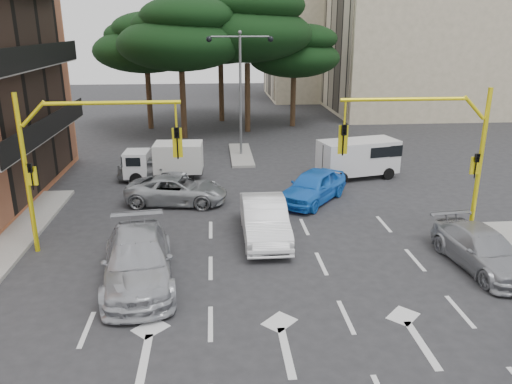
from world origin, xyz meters
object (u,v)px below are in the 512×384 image
(car_silver_cross_a, at_px, (177,190))
(car_silver_parked, at_px, (482,249))
(van_white, at_px, (358,159))
(signal_mast_left, at_px, (74,151))
(car_blue_compact, at_px, (313,186))
(car_silver_cross_b, at_px, (156,169))
(box_truck_a, at_px, (165,162))
(signal_mast_right, at_px, (438,144))
(car_white_hatch, at_px, (264,219))
(car_silver_wagon, at_px, (138,260))
(street_lamp_center, at_px, (240,72))

(car_silver_cross_a, relative_size, car_silver_parked, 1.03)
(car_silver_parked, xyz_separation_m, van_white, (-1.32, 11.28, 0.41))
(signal_mast_left, distance_m, car_blue_compact, 11.30)
(signal_mast_left, distance_m, car_silver_cross_b, 9.48)
(car_blue_compact, xyz_separation_m, van_white, (3.29, 3.85, 0.31))
(box_truck_a, bearing_deg, signal_mast_right, -125.50)
(car_white_hatch, xyz_separation_m, car_silver_wagon, (-4.55, -3.28, -0.00))
(car_white_hatch, distance_m, car_silver_cross_a, 5.91)
(car_white_hatch, height_order, car_silver_cross_a, car_white_hatch)
(car_blue_compact, bearing_deg, van_white, 87.40)
(street_lamp_center, bearing_deg, signal_mast_left, -115.91)
(signal_mast_left, height_order, car_silver_parked, signal_mast_left)
(signal_mast_left, relative_size, car_silver_cross_a, 1.24)
(van_white, bearing_deg, car_silver_parked, -6.62)
(signal_mast_right, relative_size, van_white, 1.38)
(signal_mast_left, bearing_deg, car_white_hatch, 3.87)
(signal_mast_right, height_order, car_silver_cross_a, signal_mast_right)
(car_silver_wagon, height_order, car_silver_parked, car_silver_wagon)
(car_silver_wagon, distance_m, car_silver_cross_b, 11.57)
(car_blue_compact, xyz_separation_m, box_truck_a, (-7.49, 4.14, 0.28))
(car_silver_wagon, relative_size, van_white, 1.28)
(street_lamp_center, relative_size, car_silver_wagon, 1.40)
(signal_mast_right, height_order, car_silver_parked, signal_mast_right)
(signal_mast_left, relative_size, car_silver_parked, 1.29)
(signal_mast_right, bearing_deg, box_truck_a, 141.95)
(street_lamp_center, height_order, car_silver_cross_b, street_lamp_center)
(signal_mast_left, bearing_deg, signal_mast_right, 0.00)
(car_blue_compact, distance_m, car_silver_cross_b, 8.95)
(street_lamp_center, bearing_deg, car_silver_parked, -65.56)
(car_white_hatch, xyz_separation_m, box_truck_a, (-4.67, 8.38, 0.25))
(car_white_hatch, xyz_separation_m, van_white, (6.11, 8.09, 0.28))
(car_silver_wagon, xyz_separation_m, car_silver_parked, (11.98, 0.10, -0.13))
(signal_mast_right, xyz_separation_m, van_white, (-0.52, 8.56, -2.80))
(car_silver_cross_a, distance_m, box_truck_a, 3.96)
(signal_mast_right, distance_m, van_white, 9.02)
(car_silver_wagon, xyz_separation_m, car_silver_cross_a, (0.77, 7.82, -0.14))
(street_lamp_center, distance_m, box_truck_a, 8.12)
(car_silver_cross_a, bearing_deg, car_white_hatch, -132.36)
(street_lamp_center, distance_m, car_silver_cross_b, 8.67)
(signal_mast_left, bearing_deg, box_truck_a, 75.40)
(car_white_hatch, bearing_deg, signal_mast_left, -176.26)
(street_lamp_center, height_order, box_truck_a, street_lamp_center)
(car_blue_compact, relative_size, box_truck_a, 1.06)
(car_white_hatch, distance_m, van_white, 10.14)
(signal_mast_left, bearing_deg, street_lamp_center, 64.09)
(car_silver_wagon, height_order, box_truck_a, box_truck_a)
(car_silver_parked, bearing_deg, signal_mast_left, 163.46)
(car_white_hatch, distance_m, car_silver_cross_b, 9.76)
(signal_mast_left, height_order, car_silver_cross_a, signal_mast_left)
(signal_mast_right, bearing_deg, car_silver_wagon, -165.90)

